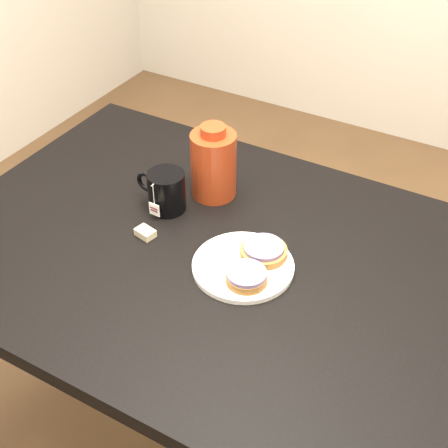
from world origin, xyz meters
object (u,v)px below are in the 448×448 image
(plate, at_px, (243,265))
(teabag_pouch, at_px, (145,233))
(bagel_front, at_px, (247,277))
(bagel_back, at_px, (264,251))
(bagel_package, at_px, (214,164))
(mug, at_px, (166,191))
(table, at_px, (234,284))

(plate, relative_size, teabag_pouch, 5.01)
(plate, height_order, bagel_front, bagel_front)
(teabag_pouch, bearing_deg, bagel_front, -5.85)
(bagel_back, relative_size, bagel_package, 0.56)
(plate, distance_m, bagel_back, 0.06)
(mug, bearing_deg, bagel_back, -7.20)
(bagel_back, height_order, bagel_front, same)
(plate, xyz_separation_m, bagel_back, (0.02, 0.05, 0.02))
(mug, xyz_separation_m, bagel_package, (0.07, 0.11, 0.04))
(bagel_front, bearing_deg, table, 135.55)
(bagel_front, relative_size, bagel_package, 0.63)
(table, relative_size, bagel_back, 12.89)
(table, height_order, mug, mug)
(mug, bearing_deg, teabag_pouch, -79.16)
(bagel_front, bearing_deg, mug, 154.35)
(bagel_front, bearing_deg, plate, 125.87)
(mug, relative_size, bagel_package, 0.71)
(bagel_front, bearing_deg, bagel_back, 94.02)
(table, xyz_separation_m, teabag_pouch, (-0.22, -0.03, 0.09))
(bagel_back, bearing_deg, bagel_package, 144.03)
(bagel_back, relative_size, teabag_pouch, 2.41)
(mug, height_order, bagel_package, bagel_package)
(bagel_front, xyz_separation_m, bagel_package, (-0.23, 0.26, 0.06))
(mug, bearing_deg, plate, -17.93)
(mug, bearing_deg, bagel_front, -23.02)
(bagel_back, height_order, mug, mug)
(bagel_back, bearing_deg, bagel_front, -85.98)
(table, xyz_separation_m, bagel_front, (0.07, -0.06, 0.11))
(table, bearing_deg, mug, 161.13)
(bagel_back, xyz_separation_m, bagel_package, (-0.22, 0.16, 0.06))
(plate, bearing_deg, mug, 159.44)
(table, distance_m, bagel_package, 0.31)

